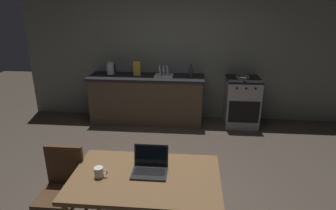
{
  "coord_description": "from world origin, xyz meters",
  "views": [
    {
      "loc": [
        0.4,
        -3.05,
        2.22
      ],
      "look_at": [
        0.07,
        0.62,
        0.9
      ],
      "focal_mm": 30.81,
      "sensor_mm": 36.0,
      "label": 1
    }
  ],
  "objects_px": {
    "stove_oven": "(242,102)",
    "dining_table": "(146,183)",
    "frying_pan": "(243,77)",
    "coffee_mug": "(99,172)",
    "chair": "(63,186)",
    "electric_kettle": "(110,69)",
    "cereal_box": "(137,69)",
    "bottle": "(191,71)",
    "laptop": "(150,167)",
    "dish_rack": "(164,74)"
  },
  "relations": [
    {
      "from": "stove_oven",
      "to": "dining_table",
      "type": "height_order",
      "value": "stove_oven"
    },
    {
      "from": "frying_pan",
      "to": "stove_oven",
      "type": "bearing_deg",
      "value": 44.6
    },
    {
      "from": "dining_table",
      "to": "frying_pan",
      "type": "relative_size",
      "value": 3.18
    },
    {
      "from": "dining_table",
      "to": "coffee_mug",
      "type": "relative_size",
      "value": 10.97
    },
    {
      "from": "stove_oven",
      "to": "chair",
      "type": "distance_m",
      "value": 3.62
    },
    {
      "from": "electric_kettle",
      "to": "coffee_mug",
      "type": "distance_m",
      "value": 3.16
    },
    {
      "from": "chair",
      "to": "electric_kettle",
      "type": "distance_m",
      "value": 2.97
    },
    {
      "from": "chair",
      "to": "frying_pan",
      "type": "relative_size",
      "value": 2.13
    },
    {
      "from": "dining_table",
      "to": "cereal_box",
      "type": "bearing_deg",
      "value": 102.22
    },
    {
      "from": "stove_oven",
      "to": "electric_kettle",
      "type": "height_order",
      "value": "electric_kettle"
    },
    {
      "from": "stove_oven",
      "to": "coffee_mug",
      "type": "height_order",
      "value": "stove_oven"
    },
    {
      "from": "chair",
      "to": "bottle",
      "type": "height_order",
      "value": "bottle"
    },
    {
      "from": "laptop",
      "to": "dish_rack",
      "type": "bearing_deg",
      "value": 97.65
    },
    {
      "from": "cereal_box",
      "to": "dish_rack",
      "type": "height_order",
      "value": "cereal_box"
    },
    {
      "from": "laptop",
      "to": "cereal_box",
      "type": "relative_size",
      "value": 1.21
    },
    {
      "from": "laptop",
      "to": "frying_pan",
      "type": "bearing_deg",
      "value": 70.76
    },
    {
      "from": "electric_kettle",
      "to": "frying_pan",
      "type": "xyz_separation_m",
      "value": [
        2.45,
        -0.03,
        -0.09
      ]
    },
    {
      "from": "stove_oven",
      "to": "dish_rack",
      "type": "height_order",
      "value": "dish_rack"
    },
    {
      "from": "electric_kettle",
      "to": "coffee_mug",
      "type": "bearing_deg",
      "value": -76.28
    },
    {
      "from": "chair",
      "to": "frying_pan",
      "type": "distance_m",
      "value": 3.61
    },
    {
      "from": "electric_kettle",
      "to": "cereal_box",
      "type": "xyz_separation_m",
      "value": [
        0.5,
        0.02,
        0.01
      ]
    },
    {
      "from": "frying_pan",
      "to": "cereal_box",
      "type": "distance_m",
      "value": 1.95
    },
    {
      "from": "electric_kettle",
      "to": "coffee_mug",
      "type": "relative_size",
      "value": 2.05
    },
    {
      "from": "chair",
      "to": "stove_oven",
      "type": "bearing_deg",
      "value": 62.7
    },
    {
      "from": "stove_oven",
      "to": "coffee_mug",
      "type": "distance_m",
      "value": 3.53
    },
    {
      "from": "electric_kettle",
      "to": "bottle",
      "type": "bearing_deg",
      "value": -1.9
    },
    {
      "from": "laptop",
      "to": "chair",
      "type": "bearing_deg",
      "value": -177.57
    },
    {
      "from": "electric_kettle",
      "to": "laptop",
      "type": "bearing_deg",
      "value": -68.0
    },
    {
      "from": "dining_table",
      "to": "cereal_box",
      "type": "distance_m",
      "value": 3.12
    },
    {
      "from": "chair",
      "to": "electric_kettle",
      "type": "relative_size",
      "value": 3.58
    },
    {
      "from": "dining_table",
      "to": "frying_pan",
      "type": "xyz_separation_m",
      "value": [
        1.29,
        2.98,
        0.26
      ]
    },
    {
      "from": "electric_kettle",
      "to": "dish_rack",
      "type": "height_order",
      "value": "electric_kettle"
    },
    {
      "from": "stove_oven",
      "to": "cereal_box",
      "type": "xyz_separation_m",
      "value": [
        -1.97,
        0.02,
        0.59
      ]
    },
    {
      "from": "electric_kettle",
      "to": "bottle",
      "type": "xyz_separation_m",
      "value": [
        1.51,
        -0.05,
        0.0
      ]
    },
    {
      "from": "chair",
      "to": "coffee_mug",
      "type": "relative_size",
      "value": 7.35
    },
    {
      "from": "laptop",
      "to": "cereal_box",
      "type": "height_order",
      "value": "cereal_box"
    },
    {
      "from": "laptop",
      "to": "dish_rack",
      "type": "height_order",
      "value": "dish_rack"
    },
    {
      "from": "cereal_box",
      "to": "bottle",
      "type": "bearing_deg",
      "value": -3.98
    },
    {
      "from": "chair",
      "to": "frying_pan",
      "type": "bearing_deg",
      "value": 62.79
    },
    {
      "from": "laptop",
      "to": "bottle",
      "type": "xyz_separation_m",
      "value": [
        0.32,
        2.88,
        0.24
      ]
    },
    {
      "from": "chair",
      "to": "laptop",
      "type": "bearing_deg",
      "value": 7.62
    },
    {
      "from": "coffee_mug",
      "to": "cereal_box",
      "type": "bearing_deg",
      "value": 94.55
    },
    {
      "from": "laptop",
      "to": "stove_oven",
      "type": "bearing_deg",
      "value": 70.51
    },
    {
      "from": "electric_kettle",
      "to": "coffee_mug",
      "type": "height_order",
      "value": "electric_kettle"
    },
    {
      "from": "cereal_box",
      "to": "dish_rack",
      "type": "distance_m",
      "value": 0.52
    },
    {
      "from": "laptop",
      "to": "bottle",
      "type": "bearing_deg",
      "value": 87.84
    },
    {
      "from": "laptop",
      "to": "dish_rack",
      "type": "distance_m",
      "value": 2.94
    },
    {
      "from": "stove_oven",
      "to": "chair",
      "type": "relative_size",
      "value": 1.02
    },
    {
      "from": "electric_kettle",
      "to": "cereal_box",
      "type": "relative_size",
      "value": 0.94
    },
    {
      "from": "stove_oven",
      "to": "bottle",
      "type": "xyz_separation_m",
      "value": [
        -0.97,
        -0.05,
        0.58
      ]
    }
  ]
}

